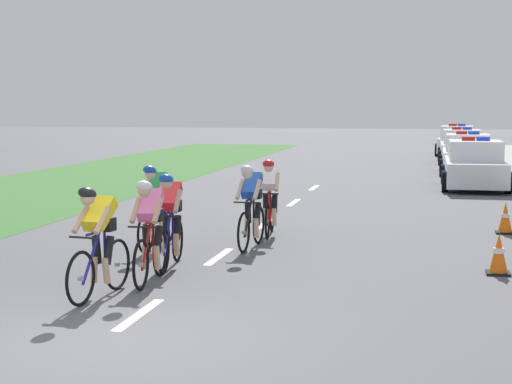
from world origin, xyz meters
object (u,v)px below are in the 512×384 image
cyclist_lead (98,240)px  cyclist_fourth (156,206)px  cyclist_sixth (270,196)px  police_car_nearest (475,166)px  traffic_cone_near (505,218)px  traffic_cone_mid (499,254)px  police_car_furthest (457,142)px  cyclist_fifth (251,205)px  cyclist_second (150,230)px  police_car_third (461,148)px  cyclist_third (170,219)px  police_car_second (467,156)px

cyclist_lead → cyclist_fourth: (-0.46, 3.77, 0.00)m
cyclist_sixth → police_car_nearest: size_ratio=0.39×
traffic_cone_near → traffic_cone_mid: 4.23m
police_car_furthest → cyclist_fifth: bearing=-98.8°
cyclist_second → cyclist_fifth: size_ratio=1.00×
cyclist_second → police_car_third: police_car_third is taller
police_car_nearest → traffic_cone_mid: size_ratio=6.89×
cyclist_fourth → police_car_furthest: (6.17, 29.69, -0.11)m
cyclist_fifth → cyclist_lead: bearing=-105.9°
cyclist_third → police_car_furthest: police_car_furthest is taller
police_car_second → cyclist_fifth: bearing=-104.5°
cyclist_fourth → traffic_cone_mid: 5.96m
cyclist_third → police_car_nearest: size_ratio=0.39×
cyclist_third → cyclist_fifth: bearing=66.2°
cyclist_fourth → police_car_nearest: (6.17, 12.37, -0.11)m
cyclist_third → police_car_third: (5.40, 25.15, -0.11)m
traffic_cone_near → cyclist_fifth: bearing=-149.5°
cyclist_third → cyclist_fifth: same height
traffic_cone_mid → cyclist_fourth: bearing=169.8°
police_car_second → cyclist_third: bearing=-105.5°
police_car_nearest → cyclist_sixth: bearing=-113.0°
cyclist_sixth → police_car_third: police_car_third is taller
police_car_nearest → traffic_cone_mid: (-0.32, -13.43, -0.37)m
cyclist_third → police_car_second: police_car_second is taller
police_car_third → police_car_furthest: size_ratio=0.98×
police_car_nearest → traffic_cone_near: police_car_nearest is taller
cyclist_fifth → traffic_cone_near: cyclist_fifth is taller
cyclist_lead → police_car_second: police_car_second is taller
police_car_third → cyclist_second: bearing=-101.5°
cyclist_third → police_car_third: police_car_third is taller
cyclist_lead → police_car_third: police_car_third is taller
cyclist_sixth → police_car_furthest: size_ratio=0.38×
cyclist_lead → cyclist_third: same height
cyclist_lead → traffic_cone_mid: cyclist_lead is taller
cyclist_third → police_car_furthest: 31.75m
cyclist_fourth → cyclist_sixth: bearing=48.0°
police_car_nearest → police_car_second: 5.49m
police_car_nearest → police_car_furthest: bearing=90.0°
cyclist_second → police_car_furthest: size_ratio=0.38×
cyclist_third → traffic_cone_mid: bearing=6.0°
police_car_nearest → traffic_cone_near: 9.23m
traffic_cone_near → cyclist_lead: bearing=-130.2°
cyclist_lead → police_car_third: (5.71, 27.32, -0.11)m
cyclist_fourth → cyclist_sixth: 2.55m
cyclist_lead → police_car_furthest: 33.94m
traffic_cone_mid → cyclist_sixth: bearing=144.5°
cyclist_third → traffic_cone_near: bearing=40.6°
cyclist_fourth → traffic_cone_near: cyclist_fourth is taller
cyclist_fourth → cyclist_fifth: same height
police_car_third → traffic_cone_mid: police_car_third is taller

